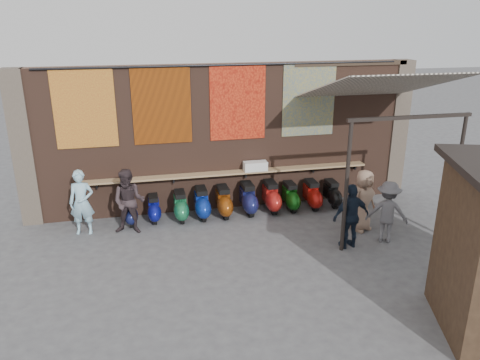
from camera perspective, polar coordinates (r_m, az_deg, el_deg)
The scene contains 31 objects.
ground at distance 11.18m, azimuth 1.01°, elevation -8.20°, with size 70.00×70.00×0.00m, color #474749.
brick_wall at distance 12.94m, azimuth -1.78°, elevation 5.16°, with size 10.00×0.40×4.00m, color brown.
pier_left at distance 13.03m, azimuth -24.88°, elevation 3.45°, with size 0.50×0.50×4.00m, color #4C4238.
pier_right at distance 14.81m, azimuth 18.49°, elevation 5.99°, with size 0.50×0.50×4.00m, color #4C4238.
eating_counter at distance 12.85m, azimuth -1.42°, elevation 0.88°, with size 8.00×0.32×0.05m, color #9E7A51.
shelf_box at distance 12.93m, azimuth 1.88°, elevation 1.70°, with size 0.65×0.29×0.25m, color white.
tapestry_redgold at distance 12.35m, azimuth -18.42°, elevation 8.26°, with size 1.50×0.02×2.00m, color maroon.
tapestry_sun at distance 12.31m, azimuth -9.51°, elevation 8.94°, with size 1.50×0.02×2.00m, color #C6510B.
tapestry_orange at distance 12.58m, azimuth -0.27°, elevation 9.42°, with size 1.50×0.02×2.00m, color red.
tapestry_multi at distance 13.15m, azimuth 8.39°, elevation 9.65°, with size 1.50×0.02×2.00m, color #254C88.
hang_rail at distance 12.38m, azimuth -1.67°, elevation 13.83°, with size 0.06×0.06×9.50m, color black.
scooter_stool_0 at distance 12.57m, azimuth -13.16°, elevation -3.78°, with size 0.32×0.72×0.68m, color #141A4B, non-canonical shape.
scooter_stool_1 at distance 12.62m, azimuth -10.44°, elevation -3.47°, with size 0.33×0.73×0.69m, color navy, non-canonical shape.
scooter_stool_2 at distance 12.56m, azimuth -7.26°, elevation -3.20°, with size 0.37×0.81×0.77m, color #1B6E42, non-canonical shape.
scooter_stool_3 at distance 12.63m, azimuth -4.68°, elevation -2.86°, with size 0.39×0.86×0.82m, color navy, non-canonical shape.
scooter_stool_4 at distance 12.71m, azimuth -2.01°, elevation -2.68°, with size 0.39×0.86×0.81m, color #7C360B, non-canonical shape.
scooter_stool_5 at distance 12.87m, azimuth 1.00°, elevation -2.32°, with size 0.40×0.88×0.84m, color #161A4F, non-canonical shape.
scooter_stool_6 at distance 13.05m, azimuth 3.81°, elevation -2.06°, with size 0.40×0.88×0.83m, color #A61A16, non-canonical shape.
scooter_stool_7 at distance 13.20m, azimuth 6.18°, elevation -2.03°, with size 0.36×0.81×0.77m, color #0F4D10, non-canonical shape.
scooter_stool_8 at distance 13.39m, azimuth 8.77°, elevation -1.79°, with size 0.37×0.82×0.78m, color maroon, non-canonical shape.
scooter_stool_9 at distance 13.65m, azimuth 11.14°, elevation -1.65°, with size 0.35×0.77×0.73m, color black, non-canonical shape.
diner_left at distance 12.19m, azimuth -18.73°, elevation -2.60°, with size 0.60×0.40×1.65m, color #9ACBE0.
diner_right at distance 11.89m, azimuth -13.37°, elevation -2.60°, with size 0.81×0.63×1.66m, color #34282B.
shopper_navy at distance 11.17m, azimuth 13.37°, elevation -4.32°, with size 0.92×0.38×1.57m, color black.
shopper_grey at distance 11.71m, azimuth 17.52°, elevation -3.72°, with size 0.98×0.57×1.52m, color #5C5A5F.
shopper_tan at distance 12.15m, azimuth 14.75°, elevation -2.41°, with size 0.78×0.51×1.60m, color #9B7962.
awning_canvas at distance 12.16m, azimuth 16.60°, elevation 10.91°, with size 3.20×3.40×0.03m, color beige.
awning_ledger at distance 13.52m, azimuth 13.47°, elevation 13.66°, with size 3.30×0.08×0.12m, color #33261C.
awning_header at distance 10.97m, azimuth 20.11°, elevation 7.19°, with size 3.00×0.08×0.08m, color black.
awning_post_left at distance 10.70m, azimuth 12.83°, elevation -0.92°, with size 0.09×0.09×3.10m, color black.
awning_post_right at distance 12.14m, azimuth 24.87°, elevation 0.15°, with size 0.09×0.09×3.10m, color black.
Camera 1 is at (-2.38, -9.62, 5.17)m, focal length 35.00 mm.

